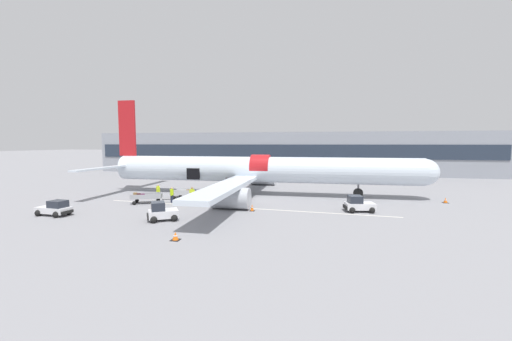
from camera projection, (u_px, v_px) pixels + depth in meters
ground_plane at (255, 200)px, 35.73m from camera, size 500.00×500.00×0.00m
apron_marking_line at (240, 208)px, 31.15m from camera, size 29.83×2.60×0.01m
terminal_strip at (286, 153)px, 70.05m from camera, size 82.64×13.88×8.67m
airplane at (256, 171)px, 38.97m from camera, size 40.88×36.57×12.07m
baggage_tug_lead at (162, 212)px, 26.07m from camera, size 2.89×2.68×1.56m
baggage_tug_mid at (358, 205)px, 29.42m from camera, size 2.95×2.29×1.51m
baggage_tug_rear at (55, 209)px, 27.80m from camera, size 3.26×2.03×1.37m
baggage_cart_loading at (188, 194)px, 36.65m from camera, size 4.14×2.15×1.05m
baggage_cart_queued at (146, 198)px, 33.48m from camera, size 4.08×2.59×1.19m
ground_crew_loader_a at (158, 191)px, 36.24m from camera, size 0.58×0.48×1.67m
ground_crew_loader_b at (207, 195)px, 33.90m from camera, size 0.56×0.44×1.61m
ground_crew_driver at (192, 195)px, 33.40m from camera, size 0.62×0.44×1.78m
ground_crew_supervisor at (172, 194)px, 33.84m from camera, size 0.42×0.59×1.69m
ground_crew_helper at (217, 190)px, 36.63m from camera, size 0.61×0.44×1.75m
suitcase_on_tarmac_upright at (200, 199)px, 34.76m from camera, size 0.50×0.43×0.66m
safety_cone_nose at (446, 200)px, 33.72m from camera, size 0.56×0.56×0.56m
safety_cone_engine_left at (175, 236)px, 20.72m from camera, size 0.59×0.59×0.56m
safety_cone_wingtip at (252, 208)px, 29.70m from camera, size 0.46×0.46×0.64m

